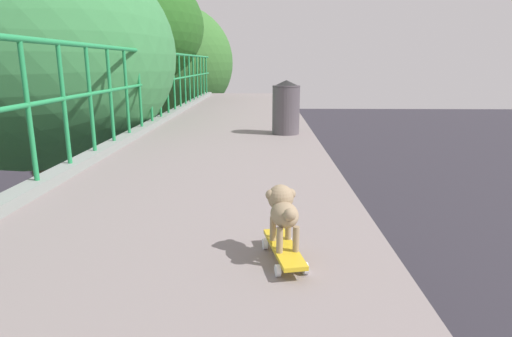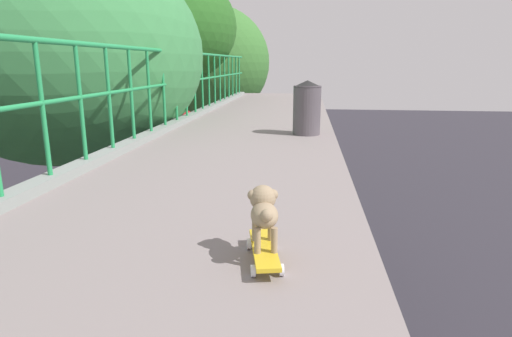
% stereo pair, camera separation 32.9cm
% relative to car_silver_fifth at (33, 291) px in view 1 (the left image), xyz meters
% --- Properties ---
extents(car_silver_fifth, '(1.92, 4.49, 1.47)m').
position_rel_car_silver_fifth_xyz_m(car_silver_fifth, '(0.00, 0.00, 0.00)').
color(car_silver_fifth, '#ACAFB3').
rests_on(car_silver_fifth, ground).
extents(city_bus, '(2.72, 11.13, 3.05)m').
position_rel_car_silver_fifth_xyz_m(city_bus, '(-3.76, 19.17, 1.02)').
color(city_bus, red).
rests_on(city_bus, ground).
extents(roadside_tree_mid, '(5.23, 5.23, 8.57)m').
position_rel_car_silver_fifth_xyz_m(roadside_tree_mid, '(1.55, -1.61, 5.71)').
color(roadside_tree_mid, '#49442D').
rests_on(roadside_tree_mid, ground).
extents(roadside_tree_far, '(4.96, 4.96, 9.19)m').
position_rel_car_silver_fifth_xyz_m(roadside_tree_far, '(1.54, 3.43, 6.61)').
color(roadside_tree_far, '#50342A').
rests_on(roadside_tree_far, ground).
extents(roadside_tree_farthest, '(5.94, 5.94, 9.31)m').
position_rel_car_silver_fifth_xyz_m(roadside_tree_farthest, '(1.13, 13.74, 5.59)').
color(roadside_tree_farthest, '#493924').
rests_on(roadside_tree_farthest, ground).
extents(toy_skateboard, '(0.25, 0.55, 0.09)m').
position_rel_car_silver_fifth_xyz_m(toy_skateboard, '(5.95, -7.37, 4.57)').
color(toy_skateboard, gold).
rests_on(toy_skateboard, overpass_deck).
extents(small_dog, '(0.20, 0.35, 0.33)m').
position_rel_car_silver_fifth_xyz_m(small_dog, '(5.94, -7.32, 4.80)').
color(small_dog, '#968061').
rests_on(small_dog, toy_skateboard).
extents(litter_bin, '(0.44, 0.44, 0.84)m').
position_rel_car_silver_fifth_xyz_m(litter_bin, '(6.17, -2.86, 4.93)').
color(litter_bin, '#51494F').
rests_on(litter_bin, overpass_deck).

